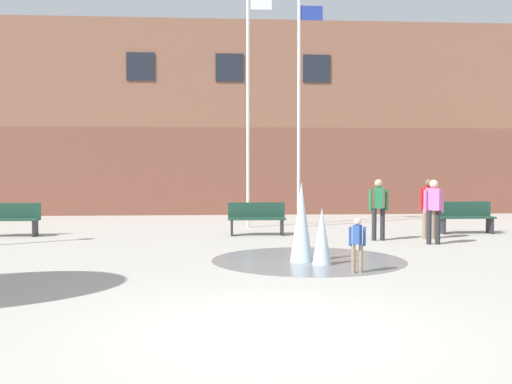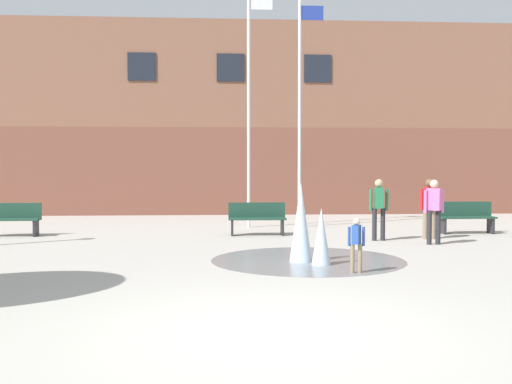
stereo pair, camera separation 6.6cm
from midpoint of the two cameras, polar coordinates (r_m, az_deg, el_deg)
name	(u,v)px [view 1 (the left image)]	position (r m, az deg, el deg)	size (l,w,h in m)	color
ground_plane	(268,331)	(7.03, 0.86, -13.10)	(100.00, 100.00, 0.00)	#B2ADA3
library_building	(228,123)	(27.08, -2.77, 6.57)	(36.00, 6.05, 7.82)	brown
splash_fountain	(308,233)	(11.95, 4.81, -3.95)	(3.94, 3.94, 1.60)	gray
park_bench_under_left_flagpole	(10,219)	(17.79, -22.51, -2.38)	(1.60, 0.44, 0.91)	#28282D
park_bench_under_right_flagpole	(257,218)	(16.72, -0.04, -2.50)	(1.60, 0.44, 0.91)	#28282D
park_bench_near_trashcan	(465,217)	(18.20, 19.21, -2.24)	(1.60, 0.44, 0.91)	#28282D
child_running	(357,241)	(10.83, 9.45, -4.59)	(0.31, 0.24, 0.99)	#89755B
adult_near_bench	(434,206)	(15.29, 16.44, -1.33)	(0.50, 0.37, 1.59)	#28282D
adult_watching	(429,204)	(16.43, 16.03, -1.08)	(0.50, 0.36, 1.59)	#89755B
teen_by_trashcan	(378,205)	(15.77, 11.47, -1.18)	(0.50, 0.37, 1.59)	#28282D
flagpole_left	(249,98)	(19.04, -0.78, 8.96)	(0.80, 0.10, 7.69)	silver
flagpole_right	(300,103)	(19.18, 4.10, 8.45)	(0.80, 0.10, 7.39)	silver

